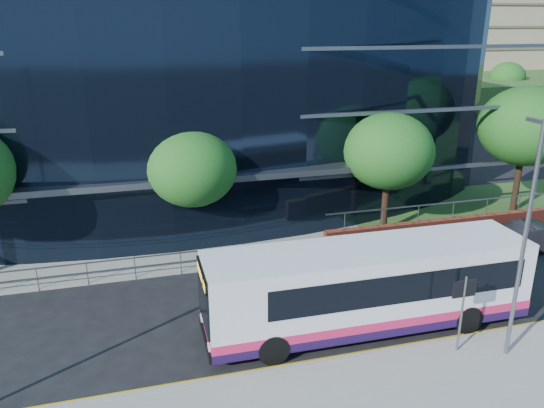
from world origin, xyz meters
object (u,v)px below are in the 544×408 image
object	(u,v)px
street_sign	(463,298)
streetlight_east	(525,237)
tree_dist_e	(398,80)
city_bus	(371,286)
tree_far_b	(192,169)
tree_dist_f	(507,77)
parked_car	(537,237)
tree_far_d	(526,126)
tree_far_c	(389,151)

from	to	relation	value
street_sign	streetlight_east	xyz separation A→B (m)	(1.50, -0.59, 2.29)
tree_dist_e	city_bus	distance (m)	44.94
street_sign	tree_far_b	world-z (taller)	tree_far_b
streetlight_east	city_bus	size ratio (longest dim) A/B	0.66
tree_dist_e	tree_dist_f	size ratio (longest dim) A/B	1.08
streetlight_east	parked_car	distance (m)	10.99
tree_far_d	tree_dist_e	world-z (taller)	tree_far_d
tree_far_d	streetlight_east	world-z (taller)	streetlight_east
tree_far_d	city_bus	xyz separation A→B (m)	(-13.72, -9.25, -3.46)
tree_dist_e	street_sign	bearing A→B (deg)	-115.12
street_sign	tree_dist_e	xyz separation A→B (m)	(19.50, 41.59, 2.39)
tree_far_b	city_bus	world-z (taller)	tree_far_b
street_sign	streetlight_east	size ratio (longest dim) A/B	0.35
tree_far_c	city_bus	world-z (taller)	tree_far_c
tree_dist_f	parked_car	xyz separation A→B (m)	(-26.60, -36.96, -3.50)
streetlight_east	city_bus	bearing A→B (deg)	141.78
tree_far_c	tree_dist_f	xyz separation A→B (m)	(33.00, 33.00, -0.33)
tree_far_c	street_sign	bearing A→B (deg)	-103.29
tree_far_c	city_bus	xyz separation A→B (m)	(-4.72, -8.25, -2.81)
street_sign	tree_dist_e	distance (m)	45.99
tree_dist_f	tree_far_d	bearing A→B (deg)	-126.87
city_bus	tree_dist_f	bearing A→B (deg)	48.05
tree_far_c	tree_far_d	xyz separation A→B (m)	(9.00, 1.00, 0.65)
street_sign	tree_dist_e	size ratio (longest dim) A/B	0.43
tree_far_c	tree_far_b	bearing A→B (deg)	177.14
tree_far_c	tree_dist_e	distance (m)	35.36
tree_far_b	tree_dist_f	bearing A→B (deg)	37.08
tree_far_c	tree_far_d	size ratio (longest dim) A/B	0.87
city_bus	parked_car	xyz separation A→B (m)	(11.12, 4.28, -1.01)
street_sign	tree_dist_f	distance (m)	56.25
street_sign	tree_far_d	world-z (taller)	tree_far_d
tree_far_d	tree_far_c	bearing A→B (deg)	-173.66
tree_far_c	tree_dist_e	bearing A→B (deg)	61.26
tree_far_d	tree_dist_e	distance (m)	31.06
tree_far_d	tree_dist_e	bearing A→B (deg)	75.07
tree_far_d	tree_dist_e	size ratio (longest dim) A/B	1.14
tree_dist_e	parked_car	world-z (taller)	tree_dist_e
street_sign	parked_car	xyz separation A→B (m)	(8.90, 6.63, -1.44)
tree_far_c	tree_far_d	world-z (taller)	tree_far_d
tree_far_d	tree_dist_f	xyz separation A→B (m)	(24.00, 32.00, -0.98)
tree_far_b	street_sign	bearing A→B (deg)	-55.92
tree_far_b	tree_dist_f	size ratio (longest dim) A/B	1.00
tree_far_b	tree_dist_e	xyz separation A→B (m)	(27.00, 30.50, 0.33)
tree_far_c	tree_dist_e	xyz separation A→B (m)	(17.00, 31.00, 0.00)
street_sign	tree_far_d	bearing A→B (deg)	45.22
tree_dist_e	parked_car	xyz separation A→B (m)	(-10.60, -34.96, -3.82)
tree_dist_e	parked_car	distance (m)	36.73
tree_dist_f	streetlight_east	distance (m)	55.74
tree_far_b	tree_far_d	world-z (taller)	tree_far_d
tree_far_d	parked_car	world-z (taller)	tree_far_d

